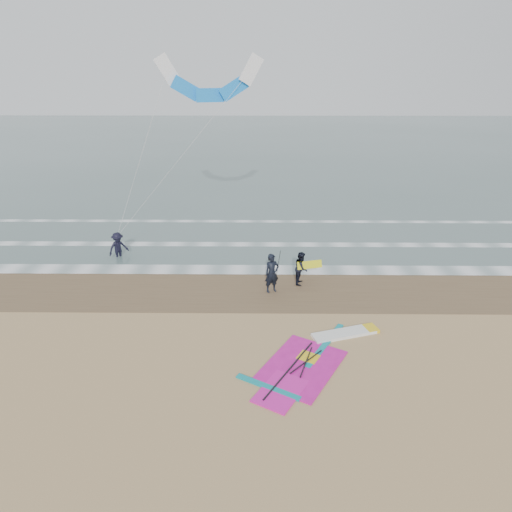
{
  "coord_description": "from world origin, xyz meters",
  "views": [
    {
      "loc": [
        -0.87,
        -14.52,
        10.47
      ],
      "look_at": [
        -1.07,
        5.0,
        2.2
      ],
      "focal_mm": 32.0,
      "sensor_mm": 36.0,
      "label": 1
    }
  ],
  "objects_px": {
    "person_walking": "(301,268)",
    "windsurf_rig": "(315,357)",
    "person_wading": "(118,242)",
    "surf_kite": "(209,83)",
    "person_standing": "(272,273)"
  },
  "relations": [
    {
      "from": "windsurf_rig",
      "to": "person_walking",
      "type": "bearing_deg",
      "value": 90.19
    },
    {
      "from": "person_standing",
      "to": "person_walking",
      "type": "height_order",
      "value": "person_standing"
    },
    {
      "from": "person_walking",
      "to": "person_wading",
      "type": "bearing_deg",
      "value": 85.02
    },
    {
      "from": "person_walking",
      "to": "windsurf_rig",
      "type": "bearing_deg",
      "value": -167.0
    },
    {
      "from": "person_wading",
      "to": "surf_kite",
      "type": "xyz_separation_m",
      "value": [
        5.37,
        2.49,
        8.52
      ]
    },
    {
      "from": "person_standing",
      "to": "person_walking",
      "type": "xyz_separation_m",
      "value": [
        1.52,
        0.94,
        -0.14
      ]
    },
    {
      "from": "person_wading",
      "to": "person_standing",
      "type": "bearing_deg",
      "value": -69.44
    },
    {
      "from": "windsurf_rig",
      "to": "person_wading",
      "type": "height_order",
      "value": "person_wading"
    },
    {
      "from": "windsurf_rig",
      "to": "person_wading",
      "type": "distance_m",
      "value": 14.29
    },
    {
      "from": "person_wading",
      "to": "person_walking",
      "type": "bearing_deg",
      "value": -61.48
    },
    {
      "from": "person_standing",
      "to": "person_walking",
      "type": "relative_size",
      "value": 1.16
    },
    {
      "from": "surf_kite",
      "to": "person_standing",
      "type": "bearing_deg",
      "value": -62.94
    },
    {
      "from": "person_wading",
      "to": "surf_kite",
      "type": "bearing_deg",
      "value": -18.78
    },
    {
      "from": "windsurf_rig",
      "to": "person_walking",
      "type": "height_order",
      "value": "person_walking"
    },
    {
      "from": "person_walking",
      "to": "surf_kite",
      "type": "height_order",
      "value": "surf_kite"
    }
  ]
}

